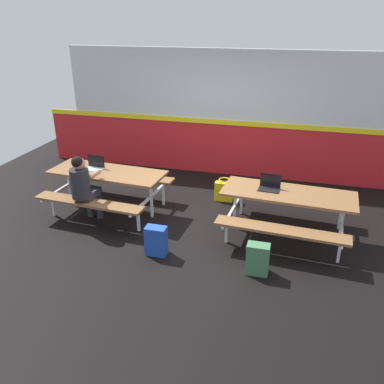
{
  "coord_description": "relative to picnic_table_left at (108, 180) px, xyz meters",
  "views": [
    {
      "loc": [
        1.55,
        -5.69,
        3.18
      ],
      "look_at": [
        0.0,
        0.01,
        0.55
      ],
      "focal_mm": 37.13,
      "sensor_mm": 36.0,
      "label": 1
    }
  ],
  "objects": [
    {
      "name": "satchel_spare",
      "position": [
        1.28,
        -1.13,
        -0.36
      ],
      "size": [
        0.3,
        0.22,
        0.44
      ],
      "color": "#1E47B2",
      "rests_on": "ground"
    },
    {
      "name": "picnic_table_right",
      "position": [
        3.04,
        -0.1,
        0.0
      ],
      "size": [
        2.03,
        1.68,
        0.74
      ],
      "color": "brown",
      "rests_on": "ground"
    },
    {
      "name": "laptop_silver",
      "position": [
        -0.26,
        0.06,
        0.21
      ],
      "size": [
        0.33,
        0.24,
        0.22
      ],
      "color": "silver",
      "rests_on": "picnic_table_left"
    },
    {
      "name": "tote_bag_bright",
      "position": [
        1.88,
        0.93,
        -0.38
      ],
      "size": [
        0.34,
        0.21,
        0.43
      ],
      "color": "yellow",
      "rests_on": "ground"
    },
    {
      "name": "ground_plane",
      "position": [
        1.52,
        -0.05,
        -0.59
      ],
      "size": [
        10.0,
        10.0,
        0.02
      ],
      "primitive_type": "cube",
      "color": "black"
    },
    {
      "name": "picnic_table_left",
      "position": [
        0.0,
        0.0,
        0.0
      ],
      "size": [
        2.03,
        1.68,
        0.74
      ],
      "color": "brown",
      "rests_on": "ground"
    },
    {
      "name": "student_nearer",
      "position": [
        -0.15,
        -0.55,
        0.13
      ],
      "size": [
        0.38,
        0.53,
        1.21
      ],
      "color": "#2D2D38",
      "rests_on": "ground"
    },
    {
      "name": "laptop_dark",
      "position": [
        2.75,
        -0.04,
        0.21
      ],
      "size": [
        0.33,
        0.24,
        0.22
      ],
      "color": "black",
      "rests_on": "picnic_table_right"
    },
    {
      "name": "backpack_dark",
      "position": [
        2.75,
        -1.21,
        -0.36
      ],
      "size": [
        0.3,
        0.22,
        0.44
      ],
      "color": "#3F724C",
      "rests_on": "ground"
    },
    {
      "name": "accent_backdrop",
      "position": [
        1.52,
        2.33,
        0.67
      ],
      "size": [
        8.0,
        0.14,
        2.6
      ],
      "color": "red",
      "rests_on": "ground"
    }
  ]
}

